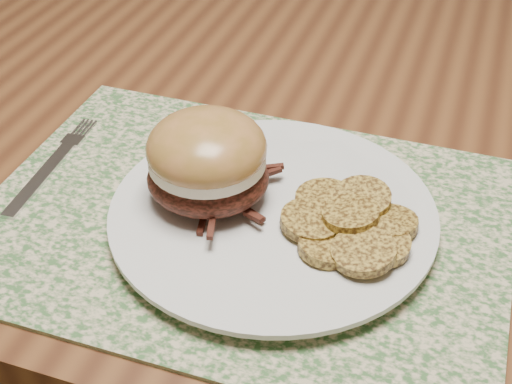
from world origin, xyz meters
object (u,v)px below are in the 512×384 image
Objects in this scene: pork_sandwich at (207,161)px; dining_table at (361,150)px; fork at (53,164)px; dinner_plate at (273,216)px.

dining_table is at bearing 63.85° from pork_sandwich.
dinner_plate is at bearing -6.45° from fork.
fork is (-0.17, 0.01, -0.05)m from pork_sandwich.
dining_table is 9.28× the size of fork.
dining_table is 0.36m from fork.
dining_table is 0.30m from pork_sandwich.
pork_sandwich is 0.17m from fork.
fork reaches higher than dining_table.
pork_sandwich reaches higher than fork.
dining_table is at bearing 83.23° from dinner_plate.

